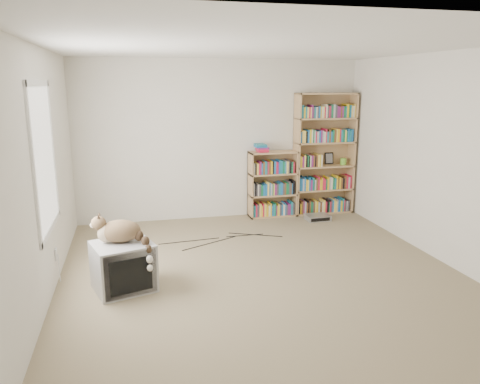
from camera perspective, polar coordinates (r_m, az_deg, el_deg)
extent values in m
cube|color=gray|center=(5.40, 2.84, -10.14)|extent=(4.50, 5.00, 0.01)
cube|color=silver|center=(7.44, -2.40, 6.32)|extent=(4.50, 0.02, 2.50)
cube|color=silver|center=(2.80, 17.51, -5.87)|extent=(4.50, 0.02, 2.50)
cube|color=silver|center=(4.92, -23.09, 1.74)|extent=(0.02, 5.00, 2.50)
cube|color=silver|center=(6.06, 23.94, 3.64)|extent=(0.02, 5.00, 2.50)
cube|color=white|center=(4.97, 3.18, 17.37)|extent=(4.50, 5.00, 0.02)
cube|color=white|center=(5.08, -22.74, 3.84)|extent=(0.02, 1.22, 1.52)
cube|color=#A8A8AB|center=(5.12, -14.04, -8.78)|extent=(0.72, 0.68, 0.51)
cube|color=black|center=(4.90, -13.19, -9.76)|extent=(0.52, 0.19, 0.47)
cube|color=black|center=(4.88, -13.12, -9.95)|extent=(0.42, 0.14, 0.36)
cube|color=black|center=(5.23, -14.40, -8.45)|extent=(0.42, 0.38, 0.31)
ellipsoid|color=#3B2B18|center=(5.05, -14.42, -4.64)|extent=(0.44, 0.30, 0.24)
ellipsoid|color=#3B2B18|center=(5.05, -13.16, -4.69)|extent=(0.20, 0.22, 0.17)
ellipsoid|color=#C8B391|center=(5.05, -16.06, -4.85)|extent=(0.17, 0.17, 0.19)
ellipsoid|color=#3B2B18|center=(5.03, -16.86, -3.64)|extent=(0.16, 0.15, 0.14)
sphere|color=beige|center=(5.05, -17.51, -3.89)|extent=(0.06, 0.06, 0.06)
cone|color=black|center=(4.98, -16.90, -3.00)|extent=(0.06, 0.07, 0.07)
cone|color=black|center=(5.06, -16.80, -2.74)|extent=(0.06, 0.07, 0.07)
cube|color=tan|center=(7.65, 6.90, 4.46)|extent=(0.02, 0.30, 1.98)
cube|color=tan|center=(8.03, 13.40, 4.61)|extent=(0.03, 0.30, 1.98)
cube|color=tan|center=(7.95, 9.84, 4.69)|extent=(0.99, 0.03, 1.98)
cube|color=tan|center=(7.75, 10.52, 11.71)|extent=(0.99, 0.30, 0.02)
cube|color=tan|center=(8.03, 9.95, -2.37)|extent=(0.99, 0.30, 0.03)
cube|color=tan|center=(7.94, 10.06, 0.35)|extent=(0.99, 0.30, 0.03)
cube|color=tan|center=(7.86, 10.17, 3.13)|extent=(0.99, 0.30, 0.02)
cube|color=tan|center=(7.80, 10.29, 5.96)|extent=(0.99, 0.30, 0.02)
cube|color=tan|center=(7.77, 10.40, 8.83)|extent=(0.99, 0.30, 0.02)
cube|color=red|center=(8.00, 9.98, -1.63)|extent=(0.91, 0.24, 0.19)
cube|color=#1A64AB|center=(7.91, 10.09, 1.11)|extent=(0.91, 0.24, 0.19)
cube|color=#126A3B|center=(7.84, 10.20, 3.91)|extent=(0.91, 0.24, 0.19)
cube|color=beige|center=(7.79, 10.32, 6.75)|extent=(0.91, 0.24, 0.19)
cube|color=black|center=(7.76, 10.44, 9.62)|extent=(0.91, 0.24, 0.19)
cube|color=tan|center=(7.51, 1.27, 0.84)|extent=(0.03, 0.30, 1.07)
cube|color=tan|center=(7.73, 6.66, 1.10)|extent=(0.02, 0.30, 1.07)
cube|color=tan|center=(7.74, 3.70, 1.18)|extent=(0.78, 0.03, 1.07)
cube|color=tan|center=(7.52, 4.07, 4.85)|extent=(0.78, 0.30, 0.02)
cube|color=tan|center=(7.73, 3.94, -2.80)|extent=(0.78, 0.30, 0.03)
cube|color=tan|center=(7.65, 3.98, -0.30)|extent=(0.78, 0.30, 0.03)
cube|color=tan|center=(7.57, 4.03, 2.26)|extent=(0.78, 0.30, 0.02)
cube|color=red|center=(7.71, 3.96, -2.03)|extent=(0.70, 0.24, 0.19)
cube|color=#1A64AB|center=(7.62, 4.00, 0.49)|extent=(0.70, 0.24, 0.19)
cube|color=#126A3B|center=(7.55, 4.04, 3.06)|extent=(0.70, 0.24, 0.19)
cube|color=red|center=(7.46, 2.63, 5.40)|extent=(0.18, 0.24, 0.13)
cylinder|color=#6EBB35|center=(7.99, 12.44, 3.68)|extent=(0.10, 0.10, 0.11)
cube|color=black|center=(7.98, 10.78, 4.07)|extent=(0.15, 0.05, 0.20)
cube|color=#A5A5AA|center=(7.57, 9.43, -3.07)|extent=(0.38, 0.28, 0.09)
cube|color=silver|center=(5.49, -21.50, -7.09)|extent=(0.01, 0.08, 0.13)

